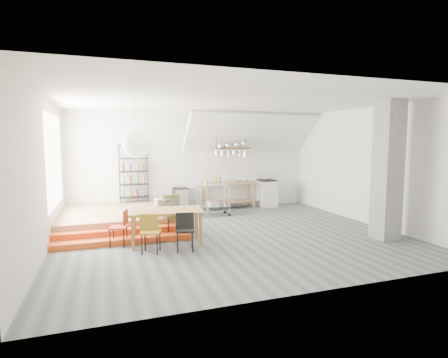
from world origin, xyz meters
name	(u,v)px	position (x,y,z in m)	size (l,w,h in m)	color
floor	(230,235)	(0.00, 0.00, 0.00)	(8.00, 8.00, 0.00)	#4F5A5B
wall_back	(194,162)	(0.00, 3.50, 1.60)	(8.00, 0.04, 3.20)	silver
wall_left	(44,174)	(-4.00, 0.00, 1.60)	(0.04, 7.00, 3.20)	silver
wall_right	(366,166)	(4.00, 0.00, 1.60)	(0.04, 7.00, 3.20)	silver
ceiling	(230,101)	(0.00, 0.00, 3.20)	(8.00, 7.00, 0.02)	white
slope_ceiling	(251,133)	(1.80, 2.90, 2.55)	(4.40, 1.80, 0.15)	white
window_pane	(55,161)	(-3.98, 1.50, 1.80)	(0.02, 2.50, 2.20)	white
platform	(119,217)	(-2.50, 2.00, 0.20)	(3.00, 3.00, 0.40)	#916848
step_lower	(123,241)	(-2.50, 0.05, 0.07)	(3.00, 0.35, 0.13)	#D74E19
step_upper	(122,234)	(-2.50, 0.40, 0.13)	(3.00, 0.35, 0.27)	#D74E19
concrete_column	(388,170)	(3.30, -1.50, 1.60)	(0.50, 0.50, 3.20)	slate
kitchen_counter	(229,190)	(1.10, 3.15, 0.63)	(1.80, 0.60, 0.91)	#916848
stove	(266,193)	(2.50, 3.16, 0.48)	(0.60, 0.60, 1.18)	white
pot_rack	(232,150)	(1.13, 2.92, 1.98)	(1.20, 0.50, 1.43)	#3F2919
wire_shelving	(134,172)	(-2.00, 3.20, 1.33)	(0.88, 0.38, 1.80)	black
microwave_shelf	(167,211)	(-1.40, 0.75, 0.55)	(0.60, 0.40, 0.16)	#916848
paper_lantern	(137,144)	(-2.17, -0.13, 2.20)	(0.60, 0.60, 0.60)	white
dining_table	(166,213)	(-1.57, -0.20, 0.67)	(1.67, 1.07, 0.75)	olive
chair_mustard	(150,229)	(-2.01, -0.86, 0.50)	(0.48, 0.48, 0.84)	#B2861E
chair_black	(185,228)	(-1.32, -0.95, 0.50)	(0.45, 0.45, 0.84)	black
chair_olive	(173,211)	(-1.30, 0.49, 0.57)	(0.47, 0.47, 0.96)	brown
chair_red	(121,224)	(-2.54, -0.09, 0.47)	(0.45, 0.45, 0.79)	#AC3418
rolling_cart	(213,196)	(0.26, 2.24, 0.62)	(0.99, 0.57, 0.96)	silver
mini_fridge	(180,200)	(-0.55, 3.20, 0.39)	(0.46, 0.46, 0.78)	black
microwave	(167,204)	(-1.40, 0.75, 0.72)	(0.56, 0.38, 0.31)	beige
bowl	(238,181)	(1.43, 3.10, 0.94)	(0.23, 0.23, 0.06)	silver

